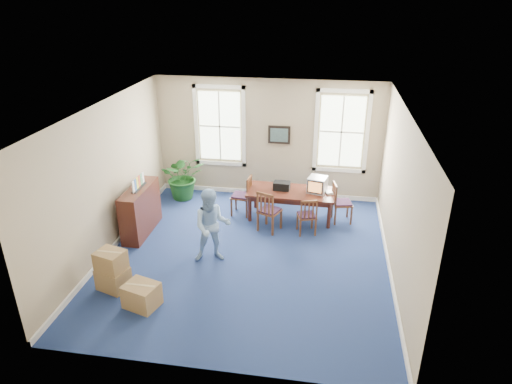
# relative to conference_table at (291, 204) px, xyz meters

# --- Properties ---
(floor) EXTENTS (6.50, 6.50, 0.00)m
(floor) POSITION_rel_conference_table_xyz_m (-0.76, -1.95, -0.36)
(floor) COLOR navy
(floor) RESTS_ON ground
(ceiling) EXTENTS (6.50, 6.50, 0.00)m
(ceiling) POSITION_rel_conference_table_xyz_m (-0.76, -1.95, 2.84)
(ceiling) COLOR white
(ceiling) RESTS_ON ground
(wall_back) EXTENTS (6.50, 0.00, 6.50)m
(wall_back) POSITION_rel_conference_table_xyz_m (-0.76, 1.30, 1.24)
(wall_back) COLOR tan
(wall_back) RESTS_ON ground
(wall_front) EXTENTS (6.50, 0.00, 6.50)m
(wall_front) POSITION_rel_conference_table_xyz_m (-0.76, -5.20, 1.24)
(wall_front) COLOR tan
(wall_front) RESTS_ON ground
(wall_left) EXTENTS (0.00, 6.50, 6.50)m
(wall_left) POSITION_rel_conference_table_xyz_m (-3.76, -1.95, 1.24)
(wall_left) COLOR tan
(wall_left) RESTS_ON ground
(wall_right) EXTENTS (0.00, 6.50, 6.50)m
(wall_right) POSITION_rel_conference_table_xyz_m (2.24, -1.95, 1.24)
(wall_right) COLOR tan
(wall_right) RESTS_ON ground
(baseboard_back) EXTENTS (6.00, 0.04, 0.12)m
(baseboard_back) POSITION_rel_conference_table_xyz_m (-0.76, 1.27, -0.30)
(baseboard_back) COLOR white
(baseboard_back) RESTS_ON ground
(baseboard_left) EXTENTS (0.04, 6.50, 0.12)m
(baseboard_left) POSITION_rel_conference_table_xyz_m (-3.73, -1.95, -0.30)
(baseboard_left) COLOR white
(baseboard_left) RESTS_ON ground
(baseboard_right) EXTENTS (0.04, 6.50, 0.12)m
(baseboard_right) POSITION_rel_conference_table_xyz_m (2.21, -1.95, -0.30)
(baseboard_right) COLOR white
(baseboard_right) RESTS_ON ground
(window_left) EXTENTS (1.40, 0.12, 2.20)m
(window_left) POSITION_rel_conference_table_xyz_m (-2.06, 1.28, 1.54)
(window_left) COLOR white
(window_left) RESTS_ON ground
(window_right) EXTENTS (1.40, 0.12, 2.20)m
(window_right) POSITION_rel_conference_table_xyz_m (1.14, 1.28, 1.54)
(window_right) COLOR white
(window_right) RESTS_ON ground
(wall_picture) EXTENTS (0.58, 0.06, 0.48)m
(wall_picture) POSITION_rel_conference_table_xyz_m (-0.46, 1.25, 1.39)
(wall_picture) COLOR black
(wall_picture) RESTS_ON ground
(conference_table) EXTENTS (2.15, 1.03, 0.72)m
(conference_table) POSITION_rel_conference_table_xyz_m (0.00, 0.00, 0.00)
(conference_table) COLOR #471E14
(conference_table) RESTS_ON ground
(crt_tv) EXTENTS (0.52, 0.55, 0.38)m
(crt_tv) POSITION_rel_conference_table_xyz_m (0.63, 0.05, 0.55)
(crt_tv) COLOR #B7B7BC
(crt_tv) RESTS_ON conference_table
(game_console) EXTENTS (0.22, 0.24, 0.05)m
(game_console) POSITION_rel_conference_table_xyz_m (0.92, 0.00, 0.39)
(game_console) COLOR white
(game_console) RESTS_ON conference_table
(equipment_bag) EXTENTS (0.41, 0.28, 0.20)m
(equipment_bag) POSITION_rel_conference_table_xyz_m (-0.24, 0.05, 0.46)
(equipment_bag) COLOR black
(equipment_bag) RESTS_ON conference_table
(chair_near_left) EXTENTS (0.61, 0.61, 1.03)m
(chair_near_left) POSITION_rel_conference_table_xyz_m (-0.43, -0.72, 0.16)
(chair_near_left) COLOR brown
(chair_near_left) RESTS_ON ground
(chair_near_right) EXTENTS (0.51, 0.51, 0.92)m
(chair_near_right) POSITION_rel_conference_table_xyz_m (0.43, -0.72, 0.10)
(chair_near_right) COLOR brown
(chair_near_right) RESTS_ON ground
(chair_end_left) EXTENTS (0.50, 0.50, 1.02)m
(chair_end_left) POSITION_rel_conference_table_xyz_m (-1.26, 0.00, 0.15)
(chair_end_left) COLOR brown
(chair_end_left) RESTS_ON ground
(chair_end_right) EXTENTS (0.54, 0.54, 1.01)m
(chair_end_right) POSITION_rel_conference_table_xyz_m (1.26, 0.00, 0.14)
(chair_end_right) COLOR brown
(chair_end_right) RESTS_ON ground
(man) EXTENTS (0.91, 0.79, 1.61)m
(man) POSITION_rel_conference_table_xyz_m (-1.44, -2.20, 0.44)
(man) COLOR #8DB3DD
(man) RESTS_ON ground
(credenza) EXTENTS (0.43, 1.48, 1.16)m
(credenza) POSITION_rel_conference_table_xyz_m (-3.38, -1.30, 0.22)
(credenza) COLOR #471E14
(credenza) RESTS_ON ground
(brochure_rack) EXTENTS (0.18, 0.68, 0.30)m
(brochure_rack) POSITION_rel_conference_table_xyz_m (-3.36, -1.30, 0.95)
(brochure_rack) COLOR #99999E
(brochure_rack) RESTS_ON credenza
(potted_plant) EXTENTS (1.41, 1.33, 1.26)m
(potted_plant) POSITION_rel_conference_table_xyz_m (-2.97, 0.71, 0.27)
(potted_plant) COLOR #174718
(potted_plant) RESTS_ON ground
(cardboard_boxes) EXTENTS (1.89, 1.89, 0.85)m
(cardboard_boxes) POSITION_rel_conference_table_xyz_m (-2.87, -3.37, 0.06)
(cardboard_boxes) COLOR #A8804E
(cardboard_boxes) RESTS_ON ground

